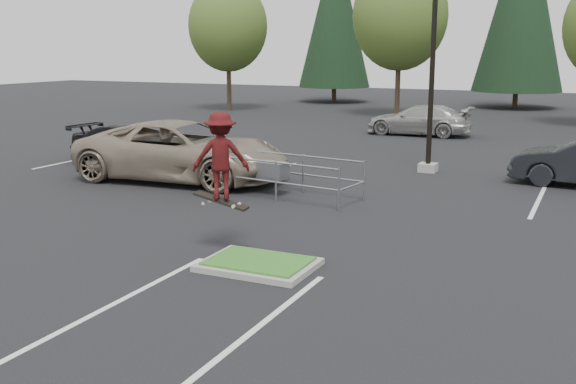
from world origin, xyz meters
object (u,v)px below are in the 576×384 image
at_px(conif_a, 335,12).
at_px(cart_corral, 277,171).
at_px(car_l_black, 131,145).
at_px(car_l_tan, 182,151).
at_px(decid_a, 228,29).
at_px(skateboarder, 220,156).
at_px(car_far_silver, 419,120).
at_px(light_pole, 434,40).
at_px(decid_b, 400,19).

bearing_deg(conif_a, cart_corral, -71.41).
height_order(conif_a, car_l_black, conif_a).
xyz_separation_m(car_l_tan, car_l_black, (-3.50, 1.83, -0.25)).
height_order(decid_a, skateboarder, decid_a).
relative_size(skateboarder, car_far_silver, 0.39).
distance_m(light_pole, decid_b, 19.70).
xyz_separation_m(decid_b, car_far_silver, (3.59, -8.53, -5.29)).
bearing_deg(light_pole, skateboarder, -98.48).
height_order(decid_a, car_far_silver, decid_a).
relative_size(decid_b, car_far_silver, 1.85).
relative_size(cart_corral, car_far_silver, 0.84).
distance_m(decid_a, car_far_silver, 18.19).
relative_size(light_pole, skateboarder, 4.96).
distance_m(car_l_tan, car_l_black, 3.96).
height_order(conif_a, car_far_silver, conif_a).
relative_size(light_pole, car_l_black, 2.02).
bearing_deg(car_l_black, light_pole, -70.32).
bearing_deg(car_l_tan, cart_corral, -105.09).
bearing_deg(conif_a, car_l_black, -82.69).
height_order(light_pole, car_l_tan, light_pole).
height_order(cart_corral, skateboarder, skateboarder).
bearing_deg(cart_corral, car_l_tan, 177.61).
relative_size(decid_b, car_l_black, 1.93).
distance_m(cart_corral, car_l_black, 7.79).
xyz_separation_m(decid_b, skateboarder, (4.81, -29.93, -3.95)).
height_order(conif_a, car_l_tan, conif_a).
distance_m(cart_corral, car_l_tan, 3.93).
distance_m(light_pole, car_l_tan, 9.32).
xyz_separation_m(conif_a, cart_corral, (11.35, -33.76, -6.35)).
bearing_deg(car_l_black, decid_a, 23.56).
height_order(light_pole, skateboarder, light_pole).
bearing_deg(decid_b, skateboarder, -80.87).
bearing_deg(cart_corral, skateboarder, -66.87).
distance_m(decid_b, car_far_silver, 10.66).
bearing_deg(decid_a, conif_a, 68.09).
xyz_separation_m(cart_corral, skateboarder, (1.45, -5.64, 1.34)).
height_order(decid_a, conif_a, conif_a).
bearing_deg(skateboarder, conif_a, -100.57).
relative_size(car_l_tan, car_l_black, 1.40).
distance_m(cart_corral, car_far_silver, 15.76).
distance_m(decid_b, car_l_black, 22.70).
xyz_separation_m(cart_corral, car_l_tan, (-3.85, 0.76, 0.23)).
relative_size(conif_a, car_l_tan, 1.85).
bearing_deg(decid_a, decid_b, 2.39).
bearing_deg(skateboarder, light_pole, -127.06).
bearing_deg(skateboarder, car_far_silver, -115.31).
bearing_deg(cart_corral, car_l_black, 169.35).
relative_size(conif_a, car_l_black, 2.60).
xyz_separation_m(decid_a, car_far_silver, (15.59, -8.03, -4.83)).
distance_m(decid_b, skateboarder, 30.57).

